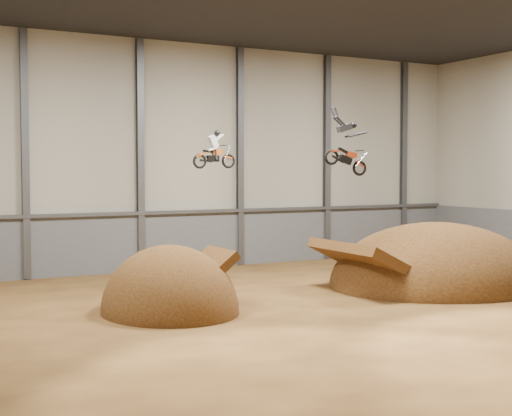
{
  "coord_description": "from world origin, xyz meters",
  "views": [
    {
      "loc": [
        -17.09,
        -26.23,
        6.09
      ],
      "look_at": [
        -1.18,
        4.0,
        4.3
      ],
      "focal_mm": 50.0,
      "sensor_mm": 36.0,
      "label": 1
    }
  ],
  "objects_px": {
    "landing_ramp": "(436,286)",
    "fmx_rider_a": "(214,148)",
    "takeoff_ramp": "(170,312)",
    "fmx_rider_b": "(344,142)"
  },
  "relations": [
    {
      "from": "landing_ramp",
      "to": "fmx_rider_a",
      "type": "height_order",
      "value": "fmx_rider_a"
    },
    {
      "from": "takeoff_ramp",
      "to": "landing_ramp",
      "type": "xyz_separation_m",
      "value": [
        15.05,
        0.12,
        0.0
      ]
    },
    {
      "from": "fmx_rider_a",
      "to": "fmx_rider_b",
      "type": "bearing_deg",
      "value": -37.28
    },
    {
      "from": "fmx_rider_a",
      "to": "fmx_rider_b",
      "type": "distance_m",
      "value": 6.37
    },
    {
      "from": "takeoff_ramp",
      "to": "fmx_rider_b",
      "type": "xyz_separation_m",
      "value": [
        8.86,
        -0.2,
        7.47
      ]
    },
    {
      "from": "takeoff_ramp",
      "to": "fmx_rider_a",
      "type": "height_order",
      "value": "fmx_rider_a"
    },
    {
      "from": "takeoff_ramp",
      "to": "fmx_rider_a",
      "type": "bearing_deg",
      "value": 43.97
    },
    {
      "from": "fmx_rider_a",
      "to": "fmx_rider_b",
      "type": "height_order",
      "value": "fmx_rider_b"
    },
    {
      "from": "landing_ramp",
      "to": "fmx_rider_a",
      "type": "xyz_separation_m",
      "value": [
        -11.28,
        3.52,
        7.24
      ]
    },
    {
      "from": "landing_ramp",
      "to": "fmx_rider_a",
      "type": "bearing_deg",
      "value": 162.67
    }
  ]
}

